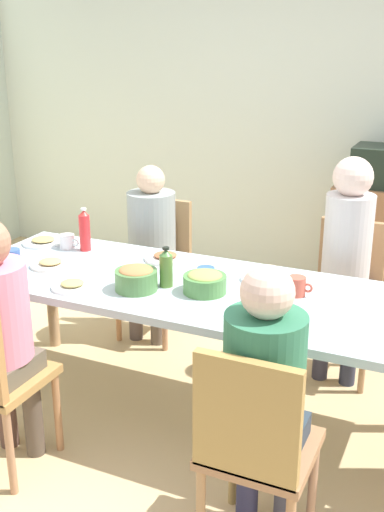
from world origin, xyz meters
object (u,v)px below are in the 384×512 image
Objects in this scene: person_3 at (151,237)px; cup_0 at (13,258)px; person_0 at (346,251)px; bowl_1 at (136,278)px; plate_2 at (73,285)px; chair_4 at (254,444)px; bowl_0 at (205,282)px; plate_4 at (262,278)px; plate_0 at (43,241)px; bottle_1 at (85,231)px; bowl_2 at (267,309)px; plate_3 at (51,264)px; chair_0 at (346,289)px; cup_2 at (297,286)px; cup_3 at (67,241)px; chair_3 at (158,259)px; side_cabinet at (380,246)px; person_4 at (264,386)px; bottle_0 at (166,268)px; cup_1 at (206,275)px; plate_1 at (165,257)px; dining_table at (192,297)px.

cup_0 is at bearing -112.19° from person_3.
bowl_1 is (-0.84, -0.90, 0.02)m from person_0.
plate_2 is 1.74× the size of cup_0.
chair_4 is 4.29× the size of bowl_0.
plate_4 is at bearing -29.93° from person_3.
person_0 is 1.77m from plate_0.
bottle_1 is (-1.40, 1.05, 0.34)m from chair_4.
bowl_0 reaches higher than cup_0.
bowl_0 is at bearing -123.24° from person_0.
bowl_2 is at bearing 1.81° from plate_2.
plate_2 and plate_3 have the same top height.
chair_0 is 4.19× the size of plate_4.
cup_3 is (-1.41, 0.14, -0.01)m from cup_2.
chair_4 is 4.08× the size of plate_3.
bowl_0 is at bearing 124.78° from chair_4.
chair_3 is 4.19× the size of plate_4.
chair_0 reaches higher than plate_2.
cup_2 is 1.86m from side_cabinet.
bowl_2 is at bearing 107.42° from person_4.
cup_0 is at bearing -148.50° from chair_0.
plate_4 is at bearing 52.31° from bowl_0.
plate_0 is 1.98× the size of cup_3.
chair_0 reaches higher than cup_2.
plate_0 is 0.41m from plate_3.
person_4 is 0.81m from cup_2.
bottle_1 is (-0.68, 0.30, 0.02)m from bottle_0.
cup_0 is at bearing -174.07° from bottle_0.
side_cabinet is at bearing 43.91° from plate_0.
plate_3 is 1.85× the size of cup_0.
plate_3 is at bearing -166.30° from plate_4.
bottle_1 is (-1.29, 0.15, 0.07)m from cup_2.
plate_2 is 2.50m from side_cabinet.
cup_0 is (-0.76, 0.01, -0.01)m from bowl_1.
cup_0 is 0.45m from bottle_1.
cup_1 is at bearing -44.91° from person_3.
plate_1 is 0.61m from plate_2.
chair_0 is at bearing 59.55° from bowl_0.
person_0 is 10.51× the size of cup_3.
cup_1 is (1.13, -0.18, 0.03)m from plate_0.
side_cabinet is at bearing 85.13° from bowl_2.
bottle_0 is at bearing -24.25° from bottle_1.
plate_4 is 1.73× the size of cup_1.
bottle_0 is (-0.58, 0.18, 0.04)m from bowl_2.
person_4 is at bearing -49.52° from person_3.
bowl_0 is at bearing 1.44° from bottle_0.
chair_4 is 1.07m from cup_1.
bottle_0 is (-0.16, -0.13, 0.06)m from cup_1.
plate_4 is (1.10, 0.27, 0.00)m from plate_3.
chair_4 is at bearing -45.70° from bottle_0.
chair_0 is (0.62, 0.81, -0.15)m from dining_table.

